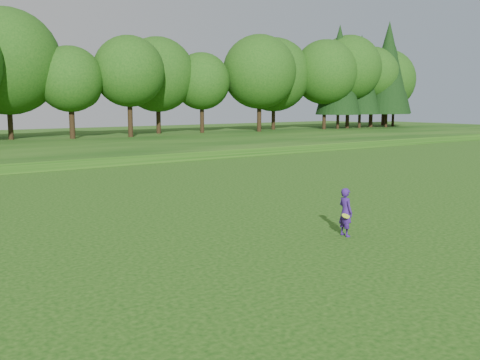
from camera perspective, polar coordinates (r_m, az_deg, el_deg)
ground at (r=17.44m, az=8.10°, el=-4.91°), size 140.00×140.00×0.00m
berm at (r=47.87m, az=-21.23°, el=3.37°), size 130.00×30.00×0.60m
walking_path at (r=34.56m, az=-15.40°, el=1.46°), size 130.00×1.60×0.04m
treeline at (r=51.78m, az=-22.83°, el=12.26°), size 104.00×7.00×15.00m
woman at (r=16.20m, az=11.19°, el=-3.38°), size 0.53×0.60×1.45m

